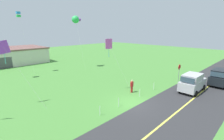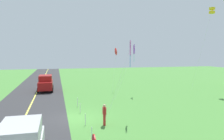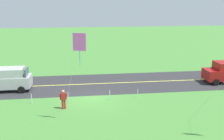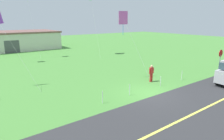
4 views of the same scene
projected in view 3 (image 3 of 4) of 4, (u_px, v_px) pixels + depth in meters
The scene contains 10 objects.
ground_plane at pixel (91, 98), 23.51m from camera, with size 120.00×120.00×0.10m, color #478438.
asphalt_road at pixel (90, 84), 27.33m from camera, with size 120.00×7.00×0.00m, color #2D2D30.
road_centre_stripe at pixel (90, 84), 27.33m from camera, with size 120.00×0.16×0.00m, color #E5E04C.
car_suv_foreground at pixel (8, 79), 25.12m from camera, with size 4.40×2.12×2.24m.
person_adult_near at pixel (63, 99), 20.99m from camera, with size 0.58×0.22×1.60m.
kite_red_low at pixel (79, 43), 17.48m from camera, with size 1.88×2.65×6.46m.
fence_post_0 at pixel (138, 94), 23.19m from camera, with size 0.05×0.05×0.90m, color silver.
fence_post_1 at pixel (110, 95), 22.90m from camera, with size 0.05×0.05×0.90m, color silver.
fence_post_2 at pixel (68, 97), 22.47m from camera, with size 0.05×0.05×0.90m, color silver.
fence_post_3 at pixel (32, 99), 22.11m from camera, with size 0.05×0.05×0.90m, color silver.
Camera 3 is at (0.85, 22.05, 8.67)m, focal length 41.78 mm.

